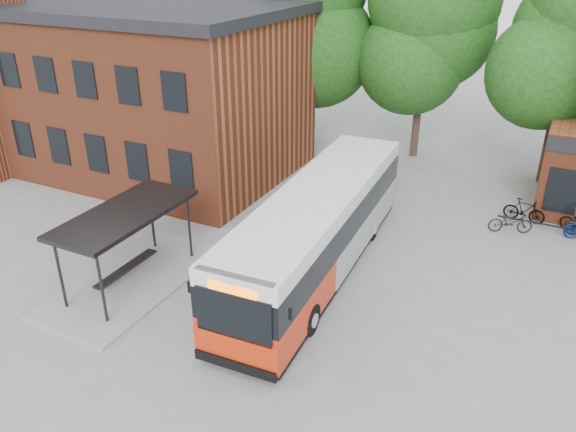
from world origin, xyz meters
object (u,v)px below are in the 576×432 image
at_px(bus_shelter, 129,247).
at_px(city_bus, 318,231).
at_px(bicycle_0, 510,222).
at_px(bicycle_1, 524,210).

relative_size(bus_shelter, city_bus, 0.54).
distance_m(bicycle_0, bicycle_1, 1.44).
distance_m(city_bus, bicycle_0, 8.99).
bearing_deg(bicycle_1, bicycle_0, 168.67).
xyz_separation_m(city_bus, bicycle_1, (6.55, 7.83, -1.11)).
height_order(bus_shelter, bicycle_1, bus_shelter).
xyz_separation_m(bus_shelter, bicycle_0, (11.78, 10.28, -0.97)).
height_order(city_bus, bicycle_0, city_bus).
bearing_deg(bus_shelter, bicycle_0, 41.12).
relative_size(city_bus, bicycle_0, 7.12).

